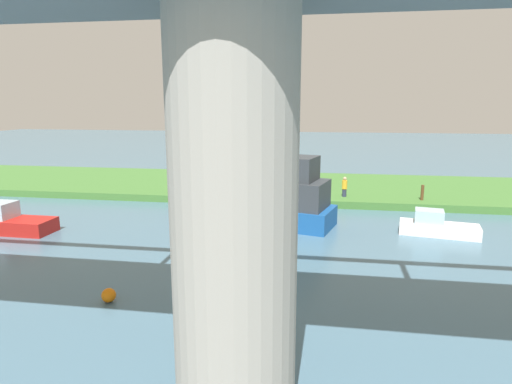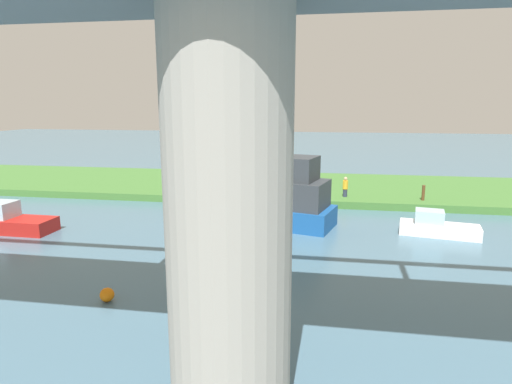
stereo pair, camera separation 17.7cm
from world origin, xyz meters
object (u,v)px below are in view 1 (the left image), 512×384
(pontoon_yellow, at_px, (436,226))
(mooring_post, at_px, (422,193))
(marker_buoy, at_px, (109,295))
(bridge_pylon, at_px, (234,220))
(person_on_bank, at_px, (345,187))
(motorboat_white, at_px, (265,196))
(motorboat_red, at_px, (6,221))

(pontoon_yellow, bearing_deg, mooring_post, -95.01)
(pontoon_yellow, bearing_deg, marker_buoy, 37.41)
(pontoon_yellow, xyz_separation_m, marker_buoy, (13.29, 10.17, -0.22))
(bridge_pylon, distance_m, person_on_bank, 21.77)
(motorboat_white, xyz_separation_m, marker_buoy, (3.96, 11.12, -1.36))
(pontoon_yellow, height_order, marker_buoy, pontoon_yellow)
(bridge_pylon, height_order, motorboat_red, bridge_pylon)
(pontoon_yellow, bearing_deg, motorboat_white, -5.82)
(mooring_post, height_order, motorboat_red, motorboat_red)
(motorboat_white, height_order, pontoon_yellow, motorboat_white)
(pontoon_yellow, bearing_deg, bridge_pylon, 61.85)
(bridge_pylon, bearing_deg, person_on_bank, -98.76)
(person_on_bank, distance_m, motorboat_red, 20.82)
(bridge_pylon, relative_size, marker_buoy, 17.68)
(bridge_pylon, height_order, mooring_post, bridge_pylon)
(pontoon_yellow, relative_size, marker_buoy, 8.31)
(person_on_bank, xyz_separation_m, pontoon_yellow, (-4.54, 6.67, -0.73))
(person_on_bank, height_order, motorboat_red, person_on_bank)
(person_on_bank, xyz_separation_m, mooring_post, (-5.10, 0.29, -0.19))
(bridge_pylon, bearing_deg, marker_buoy, -39.12)
(motorboat_red, xyz_separation_m, marker_buoy, (-9.63, 7.07, -0.33))
(bridge_pylon, xyz_separation_m, motorboat_red, (15.10, -11.51, -3.84))
(person_on_bank, relative_size, mooring_post, 1.36)
(bridge_pylon, height_order, person_on_bank, bridge_pylon)
(mooring_post, height_order, marker_buoy, mooring_post)
(person_on_bank, height_order, pontoon_yellow, person_on_bank)
(person_on_bank, bearing_deg, motorboat_white, 50.02)
(pontoon_yellow, relative_size, motorboat_red, 0.85)
(motorboat_red, distance_m, marker_buoy, 11.95)
(motorboat_white, distance_m, pontoon_yellow, 9.45)
(mooring_post, xyz_separation_m, motorboat_white, (9.89, 5.43, 0.60))
(motorboat_white, relative_size, pontoon_yellow, 2.16)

